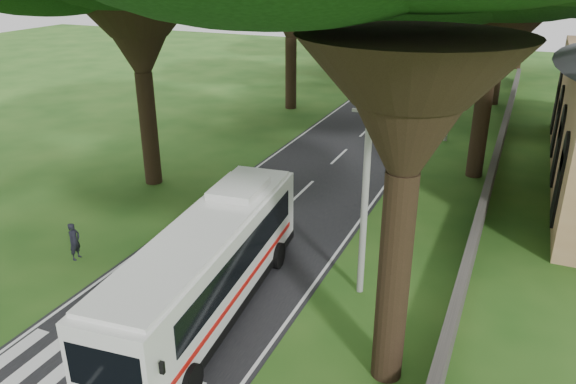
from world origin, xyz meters
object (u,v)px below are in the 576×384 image
(pole_mid, at_px, (452,78))
(pedestrian, at_px, (75,241))
(pole_near, at_px, (366,186))
(pole_far, at_px, (483,39))
(distant_car_b, at_px, (406,71))
(coach_bus, at_px, (208,266))
(distant_car_c, at_px, (456,56))

(pole_mid, bearing_deg, pedestrian, -117.00)
(pole_near, distance_m, pole_mid, 20.00)
(pole_far, relative_size, distant_car_b, 2.05)
(pole_mid, height_order, coach_bus, pole_mid)
(pole_near, height_order, pedestrian, pole_near)
(pole_near, bearing_deg, distant_car_c, 94.21)
(distant_car_c, bearing_deg, distant_car_b, 63.10)
(pole_near, distance_m, distant_car_b, 41.06)
(distant_car_b, height_order, pedestrian, pedestrian)
(pole_far, xyz_separation_m, distant_car_b, (-7.15, 0.28, -3.51))
(pole_near, xyz_separation_m, pedestrian, (-11.34, -2.27, -3.39))
(distant_car_b, xyz_separation_m, pedestrian, (-4.20, -42.54, 0.12))
(pole_near, xyz_separation_m, pole_far, (0.00, 40.00, 0.00))
(pole_mid, distance_m, distant_car_b, 21.78)
(distant_car_c, bearing_deg, pole_near, 82.75)
(pole_far, bearing_deg, distant_car_b, 177.79)
(pole_mid, bearing_deg, pole_near, -90.00)
(coach_bus, distance_m, pedestrian, 7.14)
(distant_car_b, bearing_deg, pedestrian, -101.18)
(pole_far, bearing_deg, pedestrian, -105.02)
(pole_far, distance_m, distant_car_c, 13.31)
(pole_near, xyz_separation_m, distant_car_c, (-3.84, 52.24, -3.56))
(coach_bus, xyz_separation_m, distant_car_b, (-2.78, 43.62, -1.17))
(pole_far, bearing_deg, coach_bus, -95.75)
(distant_car_b, bearing_deg, pole_near, -85.49)
(pole_mid, bearing_deg, coach_bus, -100.60)
(pole_near, bearing_deg, pedestrian, -168.70)
(pole_mid, xyz_separation_m, pole_far, (0.00, 20.00, 0.00))
(pole_mid, xyz_separation_m, distant_car_c, (-3.84, 32.24, -3.56))
(pole_near, distance_m, pedestrian, 12.05)
(pole_mid, height_order, pole_far, same)
(pole_mid, bearing_deg, distant_car_b, 109.42)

